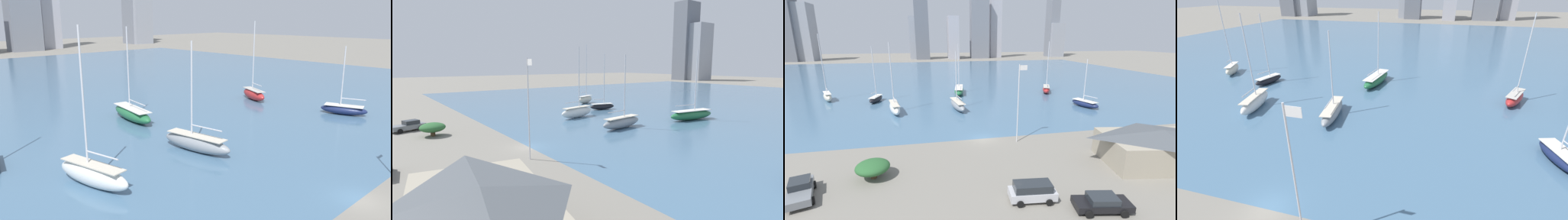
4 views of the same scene
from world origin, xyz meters
TOP-DOWN VIEW (x-y plane):
  - ground_plane at (0.00, 0.00)m, footprint 500.00×500.00m
  - harbor_water at (0.00, 70.00)m, footprint 180.00×140.00m
  - flag_pole at (4.91, -2.19)m, footprint 1.24×0.14m
  - sailboat_white at (-15.01, 18.10)m, footprint 3.67×8.89m
  - sailboat_green at (0.77, 34.87)m, footprint 4.09×10.97m
  - sailboat_navy at (27.26, 14.56)m, footprint 4.45×7.47m
  - sailboat_black at (-20.62, 29.42)m, footprint 3.31×6.59m
  - sailboat_red at (25.69, 31.38)m, footprint 4.99×7.63m
  - sailboat_cream at (-32.70, 33.09)m, footprint 4.29×6.94m
  - sailboat_gray at (-1.68, 18.34)m, footprint 3.29×9.46m

SIDE VIEW (x-z plane):
  - ground_plane at x=0.00m, z-range 0.00..0.00m
  - harbor_water at x=0.00m, z-range 0.00..0.00m
  - sailboat_navy at x=27.26m, z-range -4.54..6.22m
  - sailboat_black at x=-20.62m, z-range -5.83..7.62m
  - sailboat_green at x=0.77m, z-range -5.86..7.96m
  - sailboat_gray at x=-1.68m, z-range -5.24..7.38m
  - sailboat_red at x=25.69m, z-range -6.11..8.31m
  - sailboat_white at x=-15.01m, z-range -6.06..8.47m
  - sailboat_cream at x=-32.70m, z-range -6.93..9.37m
  - flag_pole at x=4.91m, z-range 0.49..12.20m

